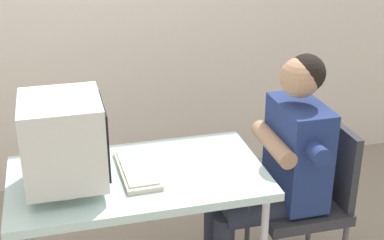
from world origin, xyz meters
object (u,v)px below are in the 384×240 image
object	(u,v)px
desk	(138,185)
office_chair	(309,192)
keyboard	(138,169)
person_seated	(278,164)
crt_monitor	(64,141)

from	to	relation	value
desk	office_chair	distance (m)	0.95
keyboard	office_chair	size ratio (longest dim) A/B	0.48
office_chair	person_seated	xyz separation A→B (m)	(-0.19, -0.00, 0.20)
office_chair	person_seated	distance (m)	0.28
desk	person_seated	world-z (taller)	person_seated
desk	keyboard	distance (m)	0.08
keyboard	office_chair	distance (m)	0.97
keyboard	desk	bearing A→B (deg)	-98.16
office_chair	person_seated	size ratio (longest dim) A/B	0.69
desk	person_seated	bearing A→B (deg)	2.95
desk	person_seated	distance (m)	0.74
crt_monitor	person_seated	world-z (taller)	person_seated
desk	person_seated	xyz separation A→B (m)	(0.74, 0.04, -0.01)
office_chair	desk	bearing A→B (deg)	-177.66
desk	keyboard	bearing A→B (deg)	81.84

